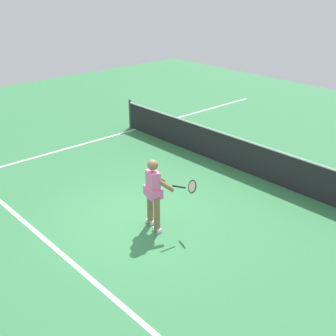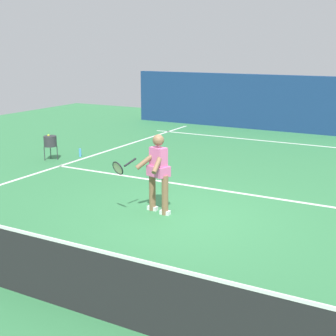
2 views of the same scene
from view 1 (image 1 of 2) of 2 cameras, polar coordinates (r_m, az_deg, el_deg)
ground_plane at (r=9.83m, az=-3.67°, el=-6.38°), size 27.57×27.57×0.00m
service_line_marking at (r=8.94m, az=-13.77°, el=-10.48°), size 9.45×0.10×0.01m
sideline_left_marking at (r=13.51m, az=-16.31°, el=1.45°), size 0.10×19.21×0.01m
court_net at (r=11.97m, az=9.94°, el=1.51°), size 10.13×0.08×0.99m
tennis_player at (r=9.06m, az=-1.73°, el=-3.03°), size 0.96×0.88×1.55m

